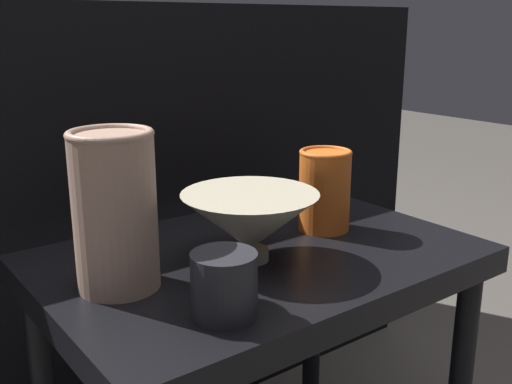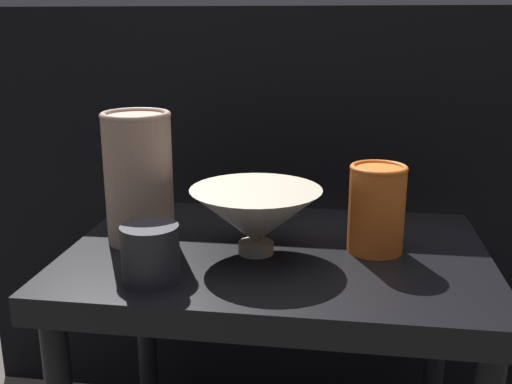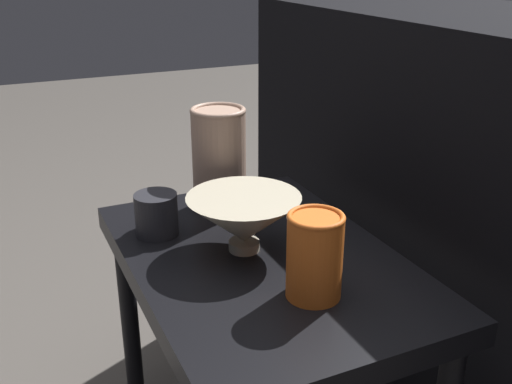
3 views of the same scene
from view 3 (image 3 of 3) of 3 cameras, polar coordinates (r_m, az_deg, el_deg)
table at (r=1.03m, az=0.56°, el=-9.09°), size 0.62×0.42×0.48m
couch_backdrop at (r=1.33m, az=22.73°, el=-3.13°), size 1.34×0.50×0.83m
bowl at (r=0.99m, az=-1.16°, el=-2.64°), size 0.19×0.19×0.10m
vase_textured_left at (r=1.14m, az=-3.54°, el=3.25°), size 0.10×0.10×0.20m
vase_colorful_right at (r=0.86m, az=5.60°, el=-5.97°), size 0.08×0.08×0.13m
cup at (r=1.06m, az=-9.46°, el=-2.11°), size 0.08×0.08×0.08m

